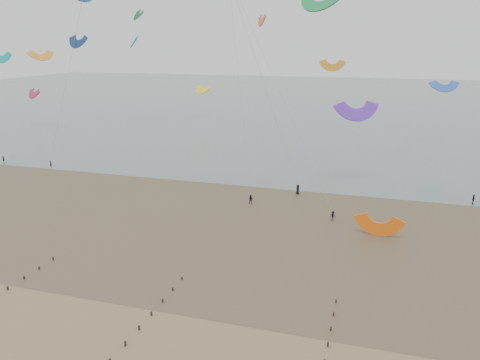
# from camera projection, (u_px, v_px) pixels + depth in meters

# --- Properties ---
(ground) EXTENTS (500.00, 500.00, 0.00)m
(ground) POSITION_uv_depth(u_px,v_px,m) (95.00, 332.00, 45.46)
(ground) COLOR brown
(ground) RESTS_ON ground
(sea_and_shore) EXTENTS (500.00, 665.00, 0.03)m
(sea_and_shore) POSITION_uv_depth(u_px,v_px,m) (191.00, 210.00, 78.19)
(sea_and_shore) COLOR #475654
(sea_and_shore) RESTS_ON ground
(kitesurfer_lead) EXTENTS (0.59, 0.42, 1.50)m
(kitesurfer_lead) POSITION_uv_depth(u_px,v_px,m) (51.00, 164.00, 104.79)
(kitesurfer_lead) COLOR black
(kitesurfer_lead) RESTS_ON ground
(kitesurfers) EXTENTS (149.51, 23.55, 1.87)m
(kitesurfers) POSITION_uv_depth(u_px,v_px,m) (447.00, 202.00, 79.85)
(kitesurfers) COLOR black
(kitesurfers) RESTS_ON ground
(grounded_kite) EXTENTS (6.55, 5.39, 3.32)m
(grounded_kite) POSITION_uv_depth(u_px,v_px,m) (378.00, 236.00, 68.02)
(grounded_kite) COLOR orange
(grounded_kite) RESTS_ON ground
(kites_airborne) EXTENTS (252.55, 112.58, 39.15)m
(kites_airborne) POSITION_uv_depth(u_px,v_px,m) (265.00, 58.00, 125.45)
(kites_airborne) COLOR #DD472A
(kites_airborne) RESTS_ON ground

